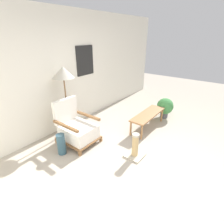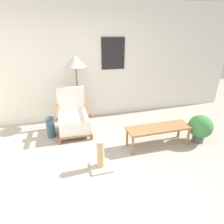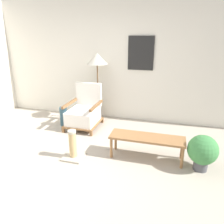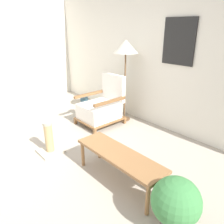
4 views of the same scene
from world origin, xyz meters
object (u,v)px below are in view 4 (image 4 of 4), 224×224
(floor_lamp, at_px, (126,49))
(potted_plant, at_px, (176,203))
(coffee_table, at_px, (119,157))
(vase, at_px, (85,107))
(scratching_post, at_px, (49,141))
(armchair, at_px, (101,108))

(floor_lamp, distance_m, potted_plant, 2.83)
(coffee_table, height_order, vase, vase)
(coffee_table, distance_m, scratching_post, 1.22)
(scratching_post, bearing_deg, floor_lamp, 95.22)
(coffee_table, bearing_deg, potted_plant, -6.88)
(vase, distance_m, potted_plant, 2.96)
(coffee_table, distance_m, vase, 2.14)
(scratching_post, bearing_deg, coffee_table, 15.65)
(vase, height_order, potted_plant, potted_plant)
(armchair, xyz_separation_m, floor_lamp, (0.17, 0.46, 1.06))
(armchair, height_order, scratching_post, armchair)
(floor_lamp, bearing_deg, armchair, -109.69)
(floor_lamp, xyz_separation_m, potted_plant, (2.16, -1.49, -1.06))
(floor_lamp, xyz_separation_m, vase, (-0.63, -0.53, -1.17))
(armchair, relative_size, floor_lamp, 0.59)
(floor_lamp, height_order, vase, floor_lamp)
(coffee_table, bearing_deg, armchair, 148.04)
(potted_plant, bearing_deg, scratching_post, -173.57)
(floor_lamp, bearing_deg, potted_plant, -34.63)
(coffee_table, bearing_deg, floor_lamp, 133.56)
(armchair, bearing_deg, vase, -171.98)
(armchair, height_order, floor_lamp, floor_lamp)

